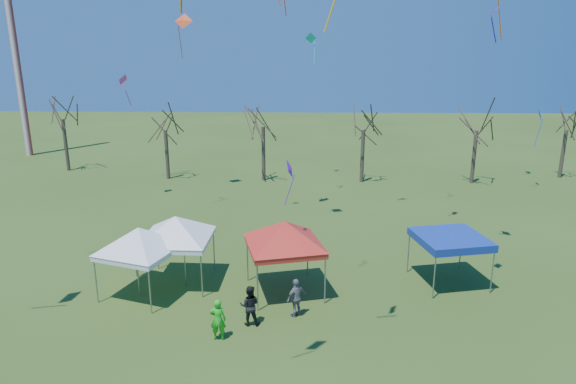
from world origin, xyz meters
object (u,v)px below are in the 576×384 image
object	(u,v)px
radio_mast	(12,32)
tree_4	(479,111)
tree_1	(164,112)
person_dark	(250,305)
tree_5	(569,112)
tent_red	(284,226)
person_green	(218,319)
tree_0	(60,100)
tent_blue	(451,240)
tent_white_mid	(175,221)
person_grey	(296,298)
tree_3	(364,110)
tent_white_west	(139,232)
tree_2	(263,107)

from	to	relation	value
radio_mast	tree_4	distance (m)	44.96
tree_1	person_dark	xyz separation A→B (m)	(9.60, -24.05, -4.92)
tree_5	person_dark	size ratio (longest dim) A/B	4.26
tent_red	person_green	world-z (taller)	tent_red
tree_0	person_dark	world-z (taller)	tree_0
tree_1	tent_blue	bearing A→B (deg)	-46.29
tent_white_mid	person_grey	size ratio (longest dim) A/B	2.60
tent_white_mid	tree_3	bearing A→B (deg)	60.45
person_grey	person_dark	world-z (taller)	person_dark
tent_white_west	person_dark	bearing A→B (deg)	-26.02
tree_5	tent_white_west	size ratio (longest dim) A/B	1.81
tent_red	tree_2	bearing A→B (deg)	96.99
tree_5	person_green	bearing A→B (deg)	-134.34
tree_1	tree_2	world-z (taller)	tree_2
tree_4	person_dark	xyz separation A→B (m)	(-16.52, -23.41, -5.18)
tree_1	tent_blue	distance (m)	27.65
tree_1	tree_5	distance (m)	34.52
tent_blue	person_grey	world-z (taller)	tent_blue
tree_1	person_dark	world-z (taller)	tree_1
tree_2	person_grey	distance (m)	23.87
tent_white_mid	tree_0	bearing A→B (deg)	124.53
person_grey	person_green	xyz separation A→B (m)	(-3.07, -1.92, 0.01)
tent_blue	person_grey	xyz separation A→B (m)	(-7.41, -3.48, -1.39)
tent_white_mid	tent_red	bearing A→B (deg)	-9.13
tree_1	tent_blue	size ratio (longest dim) A/B	2.03
tent_blue	tent_white_west	bearing A→B (deg)	-173.60
tent_white_west	person_green	size ratio (longest dim) A/B	2.36
tree_5	tree_4	bearing A→B (deg)	-166.15
tent_white_mid	tent_blue	distance (m)	13.29
tree_1	tree_5	xyz separation A→B (m)	(34.49, 1.42, -0.06)
tree_2	radio_mast	bearing A→B (deg)	159.43
tree_4	radio_mast	bearing A→B (deg)	167.01
tree_1	person_dark	bearing A→B (deg)	-68.24
tent_white_mid	tent_red	distance (m)	5.32
tree_5	tent_red	world-z (taller)	tree_5
tree_0	tent_blue	xyz separation A→B (m)	(29.03, -22.56, -4.23)
tent_white_west	person_grey	bearing A→B (deg)	-14.23
tree_4	tree_3	bearing A→B (deg)	179.74
tree_4	person_green	size ratio (longest dim) A/B	4.51
tree_2	tent_blue	distance (m)	22.58
tree_3	tree_4	xyz separation A→B (m)	(9.32, -0.04, -0.02)
radio_mast	tent_blue	size ratio (longest dim) A/B	6.72
tent_red	person_dark	world-z (taller)	tent_red
tent_blue	tree_4	bearing A→B (deg)	69.48
person_green	person_dark	bearing A→B (deg)	-132.04
tree_4	person_grey	bearing A→B (deg)	-122.77
tent_white_mid	tent_red	world-z (taller)	tent_red
radio_mast	tree_3	distance (m)	36.04
tree_4	tree_5	xyz separation A→B (m)	(8.37, 2.06, -0.33)
tree_3	tent_white_west	distance (m)	24.50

